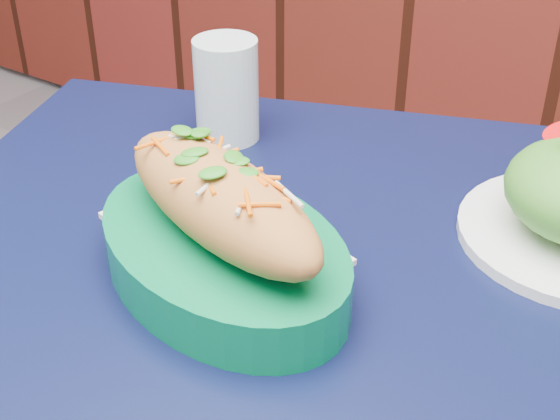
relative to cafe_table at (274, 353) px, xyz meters
The scene contains 3 objects.
cafe_table is the anchor object (origin of this frame).
banh_mi_basket 0.15m from the cafe_table, 155.73° to the right, with size 0.34×0.27×0.13m.
water_glass 0.34m from the cafe_table, 134.91° to the left, with size 0.08×0.08×0.13m, color silver.
Camera 1 is at (0.41, 1.16, 1.20)m, focal length 50.00 mm.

